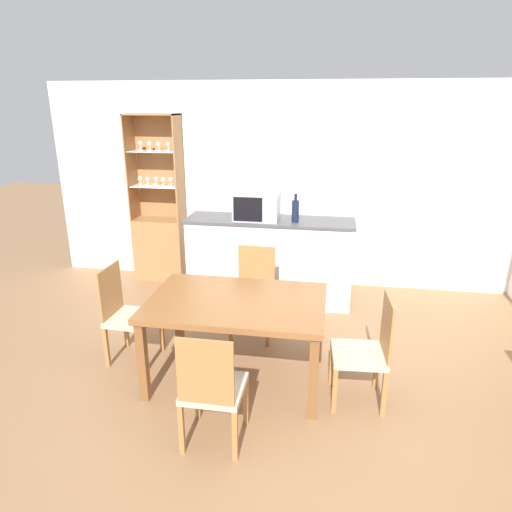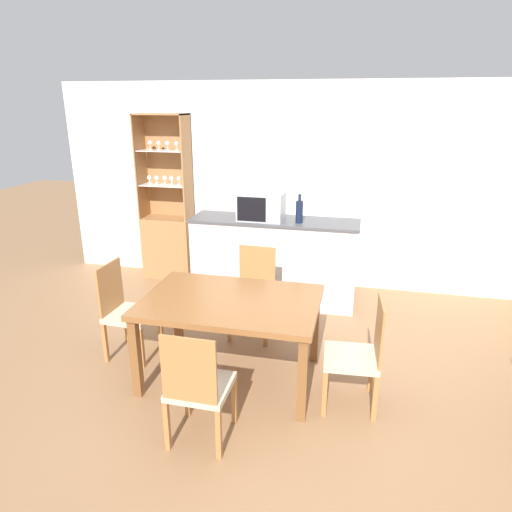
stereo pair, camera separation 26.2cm
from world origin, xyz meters
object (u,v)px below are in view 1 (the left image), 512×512
display_cabinet (160,234)px  dining_chair_head_far (254,294)px  wine_bottle (295,211)px  dining_chair_head_near (212,389)px  dining_chair_side_left_far (128,315)px  dining_chair_side_right_near (365,352)px  microwave (257,206)px  dining_table (237,309)px

display_cabinet → dining_chair_head_far: display_cabinet is taller
wine_bottle → dining_chair_head_near: bearing=-97.9°
dining_chair_head_near → dining_chair_side_left_far: bearing=137.9°
display_cabinet → dining_chair_side_left_far: (0.45, -2.03, -0.18)m
dining_chair_head_far → dining_chair_side_left_far: bearing=34.0°
display_cabinet → dining_chair_head_near: 3.37m
display_cabinet → dining_chair_side_right_near: size_ratio=2.38×
dining_chair_head_far → dining_chair_side_left_far: size_ratio=1.00×
dining_chair_head_far → dining_chair_side_right_near: bearing=139.3°
dining_chair_head_far → microwave: bearing=-80.9°
microwave → display_cabinet: bearing=159.8°
dining_chair_head_near → dining_chair_side_right_near: bearing=32.9°
dining_chair_side_right_near → microwave: (-1.17, 1.81, 0.72)m
display_cabinet → dining_chair_side_right_near: display_cabinet is taller
microwave → wine_bottle: (0.45, -0.06, -0.02)m
dining_chair_head_near → dining_chair_side_right_near: 1.26m
dining_chair_head_near → dining_chair_side_left_far: (-1.06, 0.97, 0.00)m
display_cabinet → dining_table: 2.66m
dining_chair_head_near → dining_chair_side_right_near: (1.06, 0.68, 0.00)m
dining_table → microwave: microwave is taller
dining_table → dining_chair_side_right_near: bearing=-7.8°
dining_chair_head_near → microwave: (-0.11, 2.49, 0.72)m
dining_chair_side_left_far → wine_bottle: bearing=138.6°
microwave → dining_table: bearing=-86.3°
dining_table → wine_bottle: bearing=78.1°
dining_table → dining_chair_head_far: bearing=89.9°
wine_bottle → dining_chair_head_far: bearing=-113.2°
dining_table → dining_chair_head_near: dining_chair_head_near is taller
dining_chair_side_right_near → wine_bottle: wine_bottle is taller
dining_chair_side_right_near → wine_bottle: (-0.72, 1.76, 0.70)m
dining_table → dining_chair_side_right_near: (1.06, -0.15, -0.22)m
dining_chair_side_right_near → dining_chair_head_far: same height
dining_chair_side_right_near → dining_chair_side_left_far: (-2.12, 0.30, 0.00)m
dining_chair_head_far → dining_chair_head_near: bearing=91.7°
dining_chair_side_right_near → dining_chair_head_near: bearing=118.5°
dining_chair_side_right_near → dining_chair_side_left_far: same height
dining_table → wine_bottle: (0.34, 1.61, 0.48)m
dining_chair_head_far → microwave: size_ratio=1.78×
dining_chair_head_far → display_cabinet: bearing=-40.3°
dining_chair_side_right_near → microwave: 2.28m
dining_table → microwave: size_ratio=2.88×
dining_chair_head_near → dining_chair_head_far: same height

